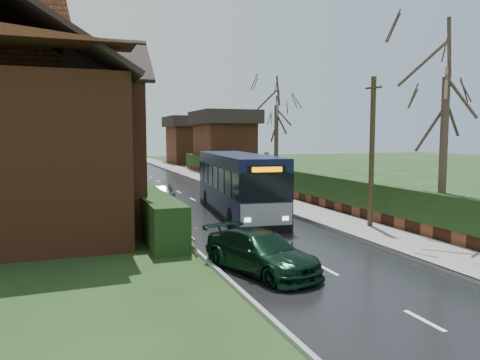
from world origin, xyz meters
name	(u,v)px	position (x,y,z in m)	size (l,w,h in m)	color
ground	(252,231)	(0.00, 0.00, 0.00)	(140.00, 140.00, 0.00)	#314A1F
road	(193,199)	(0.00, 10.00, 0.01)	(6.00, 100.00, 0.02)	black
pavement	(257,195)	(4.25, 10.00, 0.07)	(2.50, 100.00, 0.14)	slate
kerb_right	(240,196)	(3.05, 10.00, 0.07)	(0.12, 100.00, 0.14)	gray
kerb_left	(142,201)	(-3.05, 10.00, 0.05)	(0.12, 100.00, 0.10)	gray
front_hedge	(139,200)	(-3.90, 5.00, 0.80)	(1.20, 16.00, 1.60)	black
picket_fence	(155,207)	(-3.15, 5.00, 0.45)	(0.10, 16.00, 0.90)	tan
right_wall_hedge	(279,180)	(5.80, 10.00, 1.02)	(0.60, 50.00, 1.80)	brown
brick_house	(26,125)	(-8.73, 4.78, 4.38)	(9.30, 14.60, 10.30)	brown
bus	(238,185)	(0.80, 3.98, 1.49)	(3.29, 10.05, 3.00)	black
car_silver	(158,197)	(-2.80, 6.23, 0.77)	(1.82, 4.52, 1.54)	#AFAFB4
car_green	(261,252)	(-1.89, -5.51, 0.59)	(1.66, 4.08, 1.18)	black
car_distant	(124,164)	(-1.20, 38.05, 0.63)	(1.33, 3.81, 1.26)	black
bus_stop_sign	(267,170)	(3.20, 6.00, 2.00)	(0.16, 0.46, 3.04)	slate
telegraph_pole	(372,153)	(4.80, -1.32, 3.20)	(0.29, 0.80, 6.31)	#312816
tree_right_near	(447,65)	(6.00, -4.00, 6.45)	(4.00, 4.00, 8.63)	#3D2E24
tree_right_far	(277,100)	(8.07, 15.52, 6.64)	(4.60, 4.60, 8.89)	#372820
tree_house_side	(35,58)	(-8.67, 11.66, 8.27)	(4.87, 4.87, 11.07)	#33281E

